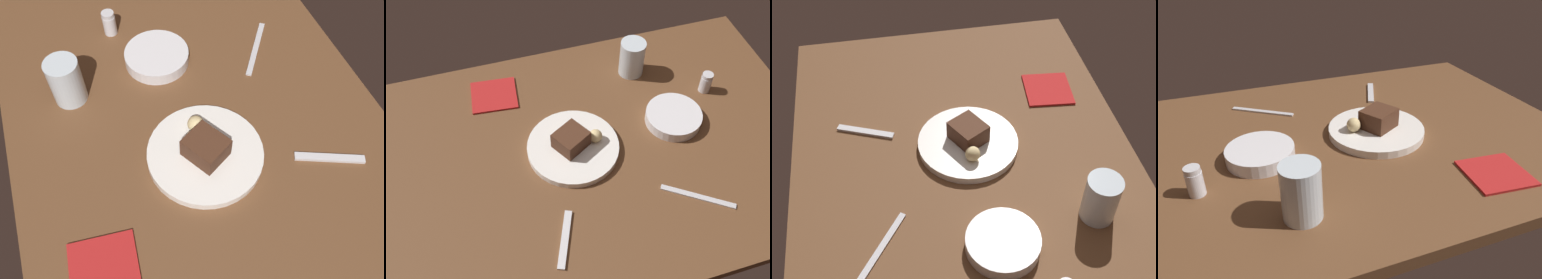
{
  "view_description": "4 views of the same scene",
  "coord_description": "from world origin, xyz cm",
  "views": [
    {
      "loc": [
        52.12,
        -19.96,
        81.85
      ],
      "look_at": [
        5.78,
        -3.55,
        6.84
      ],
      "focal_mm": 39.71,
      "sensor_mm": 36.0,
      "label": 1
    },
    {
      "loc": [
        28.54,
        69.04,
        102.19
      ],
      "look_at": [
        6.92,
        -2.0,
        6.27
      ],
      "focal_mm": 42.16,
      "sensor_mm": 36.0,
      "label": 2
    },
    {
      "loc": [
        -78.3,
        15.84,
        96.31
      ],
      "look_at": [
        5.18,
        0.12,
        8.9
      ],
      "focal_mm": 47.8,
      "sensor_mm": 36.0,
      "label": 3
    },
    {
      "loc": [
        -27.85,
        -77.29,
        49.96
      ],
      "look_at": [
        -0.43,
        -5.53,
        5.21
      ],
      "focal_mm": 33.97,
      "sensor_mm": 36.0,
      "label": 4
    }
  ],
  "objects": [
    {
      "name": "dessert_plate",
      "position": [
        8.47,
        -1.5,
        3.98
      ],
      "size": [
        25.01,
        25.01,
        1.96
      ],
      "primitive_type": "cylinder",
      "color": "white",
      "rests_on": "dining_table"
    },
    {
      "name": "bread_roll",
      "position": [
        2.15,
        -1.43,
        6.78
      ],
      "size": [
        3.64,
        3.64,
        3.64
      ],
      "primitive_type": "sphere",
      "color": "#DBC184",
      "rests_on": "dessert_plate"
    },
    {
      "name": "side_bowl",
      "position": [
        -21.86,
        -3.1,
        4.6
      ],
      "size": [
        15.94,
        15.94,
        3.2
      ],
      "primitive_type": "cylinder",
      "color": "silver",
      "rests_on": "dining_table"
    },
    {
      "name": "salt_shaker",
      "position": [
        -36.0,
        -11.6,
        6.22
      ],
      "size": [
        3.42,
        3.42,
        6.54
      ],
      "color": "silver",
      "rests_on": "dining_table"
    },
    {
      "name": "butter_knife",
      "position": [
        -17.49,
        22.11,
        3.25
      ],
      "size": [
        16.41,
        11.98,
        0.5
      ],
      "primitive_type": "cube",
      "rotation": [
        0.0,
        0.0,
        2.53
      ],
      "color": "silver",
      "rests_on": "dining_table"
    },
    {
      "name": "chocolate_cake_slice",
      "position": [
        9.0,
        -1.65,
        7.44
      ],
      "size": [
        10.64,
        10.3,
        4.96
      ],
      "primitive_type": "cube",
      "rotation": [
        0.0,
        0.0,
        2.09
      ],
      "color": "#472819",
      "rests_on": "dessert_plate"
    },
    {
      "name": "water_glass",
      "position": [
        -17.52,
        -25.61,
        8.71
      ],
      "size": [
        7.68,
        7.68,
        11.42
      ],
      "primitive_type": "cylinder",
      "color": "silver",
      "rests_on": "dining_table"
    },
    {
      "name": "dessert_spoon",
      "position": [
        17.94,
        23.56,
        3.35
      ],
      "size": [
        7.47,
        14.53,
        0.7
      ],
      "primitive_type": "cube",
      "rotation": [
        0.0,
        0.0,
        4.31
      ],
      "color": "silver",
      "rests_on": "dining_table"
    },
    {
      "name": "dining_table",
      "position": [
        0.0,
        0.0,
        1.5
      ],
      "size": [
        120.0,
        84.0,
        3.0
      ],
      "primitive_type": "cube",
      "color": "brown",
      "rests_on": "ground"
    },
    {
      "name": "folded_napkin",
      "position": [
        25.53,
        -27.67,
        3.3
      ],
      "size": [
        14.56,
        13.96,
        0.6
      ],
      "primitive_type": "cube",
      "rotation": [
        0.0,
        0.0,
        -0.1
      ],
      "color": "#B21E1E",
      "rests_on": "dining_table"
    }
  ]
}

